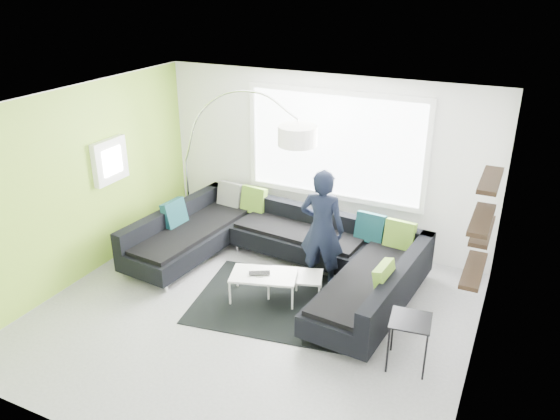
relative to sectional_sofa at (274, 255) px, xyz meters
The scene contains 9 objects.
ground 1.10m from the sectional_sofa, 80.91° to the right, with size 5.50×5.50×0.00m, color slate.
room_shell 1.65m from the sectional_sofa, 76.11° to the right, with size 5.54×5.04×2.82m.
sectional_sofa is the anchor object (origin of this frame).
rug 0.79m from the sectional_sofa, 52.43° to the right, with size 2.40×1.75×0.01m, color black.
coffee_table 0.55m from the sectional_sofa, 54.95° to the right, with size 1.16×0.68×0.38m, color white.
arc_lamp 2.36m from the sectional_sofa, 158.56° to the left, with size 2.46×0.92×2.62m, color silver, non-canonical shape.
side_table 2.51m from the sectional_sofa, 26.02° to the right, with size 0.45×0.45×0.62m, color black.
person 0.86m from the sectional_sofa, 12.22° to the left, with size 0.67×0.47×1.77m, color black.
laptop 0.62m from the sectional_sofa, 82.60° to the right, with size 0.34×0.30×0.02m, color black.
Camera 1 is at (2.95, -5.32, 4.20)m, focal length 35.00 mm.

